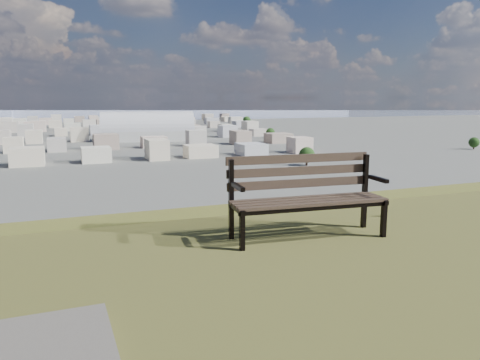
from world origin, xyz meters
name	(u,v)px	position (x,y,z in m)	size (l,w,h in m)	color
park_bench	(305,191)	(1.07, 2.84, 25.49)	(1.69, 0.66, 0.86)	#3F2D24
arena	(148,131)	(51.69, 293.56, 5.60)	(59.54, 33.16, 23.76)	beige
city_blocks	(59,127)	(0.00, 394.44, 3.50)	(395.00, 361.00, 7.00)	beige
city_trees	(14,133)	(-26.39, 319.00, 4.83)	(406.52, 387.20, 9.98)	black
bay_water	(57,113)	(0.00, 900.00, 0.00)	(2400.00, 700.00, 0.12)	#818CA4
far_hills	(32,98)	(-60.92, 1402.93, 25.47)	(2050.00, 340.00, 60.00)	#8C92AE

